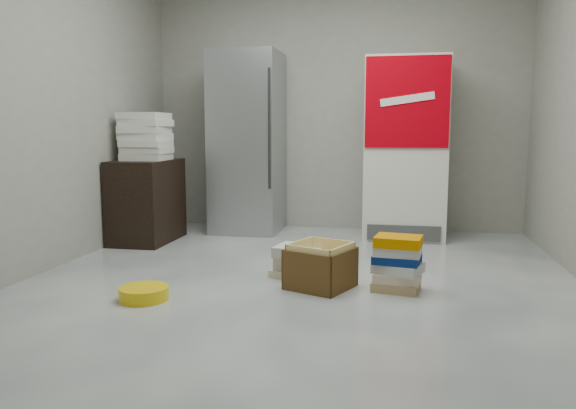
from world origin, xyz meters
The scene contains 10 objects.
ground centered at (0.00, 0.00, 0.00)m, with size 5.00×5.00×0.00m, color silver.
room_shell centered at (0.00, 0.00, 1.80)m, with size 4.04×5.04×2.82m.
steel_fridge centered at (-0.90, 2.13, 0.95)m, with size 0.70×0.72×1.90m.
coke_cooler centered at (0.75, 2.12, 0.90)m, with size 0.80×0.73×1.80m.
wood_shelf centered at (-1.73, 1.40, 0.40)m, with size 0.50×0.80×0.80m, color black.
supply_box_stack centered at (-1.72, 1.40, 1.03)m, with size 0.43×0.42×0.45m.
phonebook_stack_main centered at (0.69, 0.13, 0.19)m, with size 0.37×0.33×0.38m.
phonebook_stack_side centered at (-0.02, 0.35, 0.12)m, with size 0.46×0.40×0.24m.
cardboard_box centered at (0.16, 0.10, 0.13)m, with size 0.51×0.51×0.32m.
bucket_lid centered at (-0.92, -0.40, 0.04)m, with size 0.32×0.32×0.09m, color yellow.
Camera 1 is at (0.67, -3.69, 1.10)m, focal length 35.00 mm.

